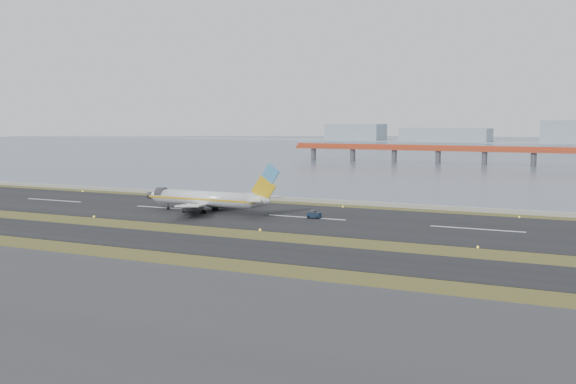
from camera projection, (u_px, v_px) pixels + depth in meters
The scene contains 9 objects.
ground at pixel (242, 236), 143.72m from camera, with size 1000.00×1000.00×0.00m, color #3F4C1B.
apron_strip at pixel (29, 296), 94.90m from camera, with size 1000.00×50.00×0.10m, color #323134.
taxiway_strip at pixel (209, 245), 133.07m from camera, with size 1000.00×18.00×0.10m, color black.
runway_strip at pixel (306, 218), 170.35m from camera, with size 1000.00×45.00×0.10m, color black.
seawall at pixel (353, 203), 196.93m from camera, with size 1000.00×2.50×1.00m, color gray.
bay_water at pixel (547, 150), 552.01m from camera, with size 1400.00×800.00×1.30m, color #4B586B.
red_pier at pixel (534, 152), 355.89m from camera, with size 260.00×5.00×10.20m.
airliner at pixel (209, 199), 179.24m from camera, with size 38.52×32.89×12.80m.
pushback_tug at pixel (314, 215), 168.85m from camera, with size 3.09×1.85×1.97m.
Camera 1 is at (72.44, -122.61, 23.22)m, focal length 45.00 mm.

